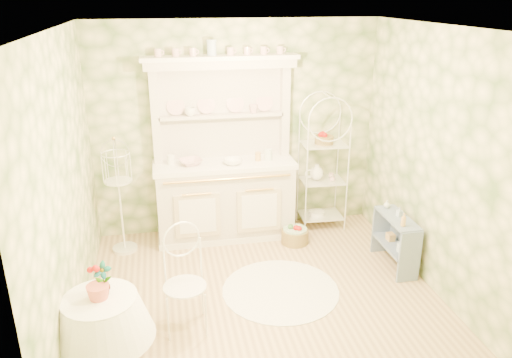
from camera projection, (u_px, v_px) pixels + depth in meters
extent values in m
plane|color=tan|center=(265.00, 299.00, 5.17)|extent=(3.60, 3.60, 0.00)
plane|color=white|center=(267.00, 28.00, 4.22)|extent=(3.60, 3.60, 0.00)
plane|color=beige|center=(66.00, 191.00, 4.37)|extent=(3.60, 3.60, 0.00)
plane|color=beige|center=(441.00, 166.00, 5.02)|extent=(3.60, 3.60, 0.00)
plane|color=beige|center=(236.00, 129.00, 6.35)|extent=(3.60, 3.60, 0.00)
plane|color=beige|center=(328.00, 278.00, 3.04)|extent=(3.60, 3.60, 0.00)
cube|color=silver|center=(224.00, 152.00, 6.13)|extent=(1.87, 0.61, 2.29)
cube|color=white|center=(323.00, 164.00, 6.51)|extent=(0.57, 0.42, 1.76)
cube|color=slate|center=(395.00, 244.00, 5.72)|extent=(0.27, 0.67, 0.56)
cylinder|color=white|center=(103.00, 331.00, 4.06)|extent=(0.91, 0.91, 0.80)
cube|color=white|center=(185.00, 285.00, 4.58)|extent=(0.51, 0.51, 0.92)
cube|color=white|center=(120.00, 196.00, 5.91)|extent=(0.35, 0.35, 1.43)
cylinder|color=olive|center=(295.00, 236.00, 6.31)|extent=(0.30, 0.30, 0.19)
cylinder|color=white|center=(280.00, 290.00, 5.32)|extent=(1.54, 1.54, 0.01)
imported|color=white|center=(191.00, 164.00, 6.09)|extent=(0.34, 0.34, 0.07)
imported|color=white|center=(233.00, 164.00, 6.10)|extent=(0.30, 0.30, 0.07)
imported|color=white|center=(190.00, 113.00, 6.02)|extent=(0.17, 0.17, 0.10)
imported|color=white|center=(254.00, 110.00, 6.18)|extent=(0.12, 0.12, 0.10)
imported|color=#3F7238|center=(103.00, 280.00, 3.94)|extent=(0.16, 0.12, 0.29)
imported|color=tan|center=(404.00, 220.00, 5.37)|extent=(0.06, 0.06, 0.15)
imported|color=#AABFD8|center=(399.00, 213.00, 5.61)|extent=(0.06, 0.06, 0.11)
imported|color=silver|center=(387.00, 205.00, 5.83)|extent=(0.08, 0.08, 0.10)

